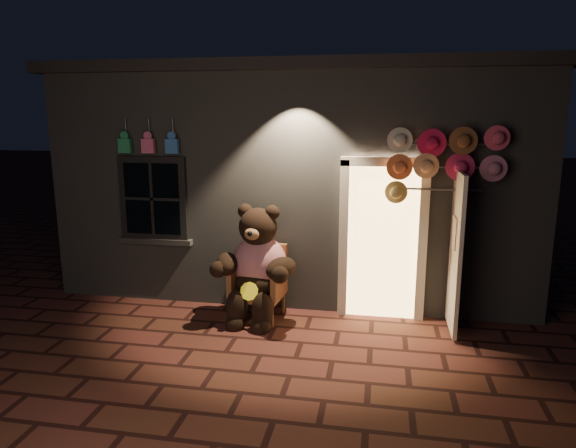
# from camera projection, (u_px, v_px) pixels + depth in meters

# --- Properties ---
(ground) EXTENTS (60.00, 60.00, 0.00)m
(ground) POSITION_uv_depth(u_px,v_px,m) (260.00, 355.00, 5.94)
(ground) COLOR #582721
(ground) RESTS_ON ground
(shop_building) EXTENTS (7.30, 5.95, 3.51)m
(shop_building) POSITION_uv_depth(u_px,v_px,m) (310.00, 170.00, 9.41)
(shop_building) COLOR slate
(shop_building) RESTS_ON ground
(wicker_armchair) EXTENTS (0.74, 0.68, 0.99)m
(wicker_armchair) POSITION_uv_depth(u_px,v_px,m) (260.00, 281.00, 7.01)
(wicker_armchair) COLOR #99663B
(wicker_armchair) RESTS_ON ground
(teddy_bear) EXTENTS (1.19, 0.97, 1.65)m
(teddy_bear) POSITION_uv_depth(u_px,v_px,m) (257.00, 267.00, 6.84)
(teddy_bear) COLOR #B2132B
(teddy_bear) RESTS_ON ground
(hat_rack) EXTENTS (1.46, 0.22, 2.57)m
(hat_rack) POSITION_uv_depth(u_px,v_px,m) (440.00, 162.00, 6.36)
(hat_rack) COLOR #59595E
(hat_rack) RESTS_ON ground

